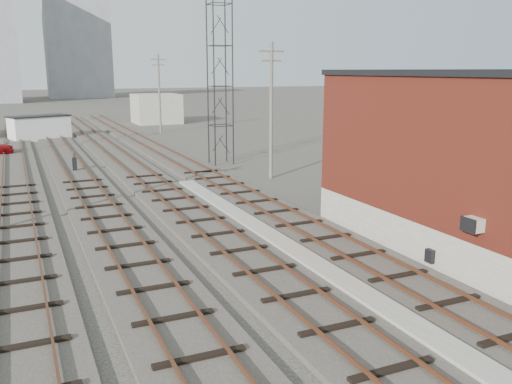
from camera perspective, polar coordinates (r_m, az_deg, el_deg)
ground at (r=65.75m, az=-15.94°, el=5.93°), size 320.00×320.00×0.00m
track_right at (r=45.79m, az=-8.97°, el=3.64°), size 3.20×90.00×0.39m
track_mid_right at (r=44.94m, az=-13.90°, el=3.25°), size 3.20×90.00×0.39m
track_mid_left at (r=44.43m, az=-18.98°, el=2.82°), size 3.20×90.00×0.39m
track_left at (r=44.27m, az=-24.13°, el=2.37°), size 3.20×90.00×0.39m
platform_curb at (r=22.22m, az=3.19°, el=-5.86°), size 0.90×28.00×0.26m
brick_building at (r=23.88m, az=20.73°, el=3.29°), size 6.54×12.20×7.22m
lattice_tower at (r=42.33m, az=-3.83°, el=13.08°), size 1.60×1.60×15.00m
utility_pole_right_a at (r=36.35m, az=1.61°, el=8.91°), size 1.80×0.24×9.00m
utility_pole_right_b at (r=64.68m, az=-10.15°, el=10.38°), size 1.80×0.24×9.00m
apartment_right at (r=155.76m, az=-18.26°, el=14.21°), size 16.00×12.00×26.00m
shed_right at (r=77.06m, az=-10.45°, el=8.62°), size 6.00×6.00×4.00m
switch_stand at (r=40.88m, az=-18.55°, el=2.78°), size 0.32×0.32×1.32m
site_trailer at (r=61.89m, az=-21.82°, el=6.32°), size 6.61×4.50×2.56m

